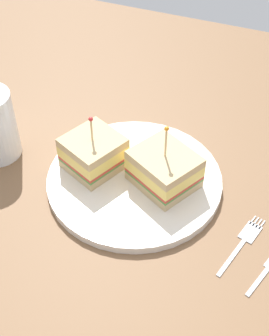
# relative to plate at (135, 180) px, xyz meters

# --- Properties ---
(ground_plane) EXTENTS (1.10, 1.10, 0.02)m
(ground_plane) POSITION_rel_plate_xyz_m (0.00, 0.00, -0.02)
(ground_plane) COLOR brown
(plate) EXTENTS (0.27, 0.27, 0.01)m
(plate) POSITION_rel_plate_xyz_m (0.00, 0.00, 0.00)
(plate) COLOR silver
(plate) RESTS_ON ground_plane
(sandwich_half_front) EXTENTS (0.12, 0.11, 0.11)m
(sandwich_half_front) POSITION_rel_plate_xyz_m (0.05, 0.01, 0.03)
(sandwich_half_front) COLOR tan
(sandwich_half_front) RESTS_ON plate
(sandwich_half_back) EXTENTS (0.11, 0.11, 0.10)m
(sandwich_half_back) POSITION_rel_plate_xyz_m (-0.07, -0.00, 0.03)
(sandwich_half_back) COLOR tan
(sandwich_half_back) RESTS_ON plate
(fork) EXTENTS (0.04, 0.12, 0.00)m
(fork) POSITION_rel_plate_xyz_m (0.19, -0.05, -0.00)
(fork) COLOR silver
(fork) RESTS_ON ground_plane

